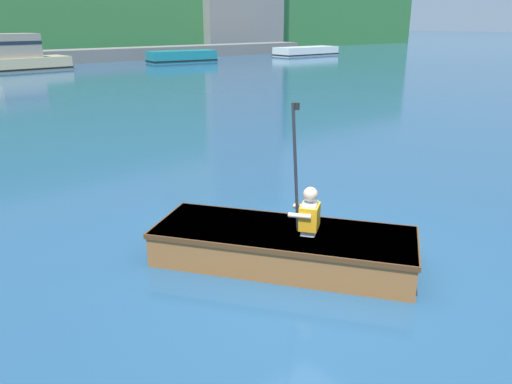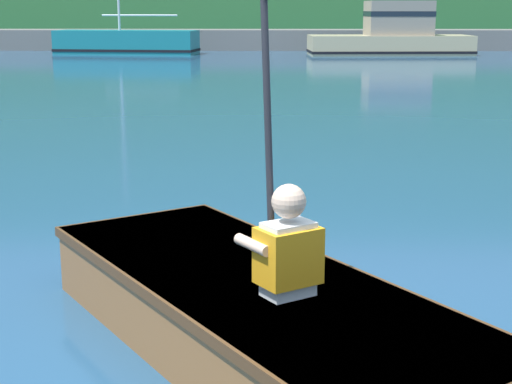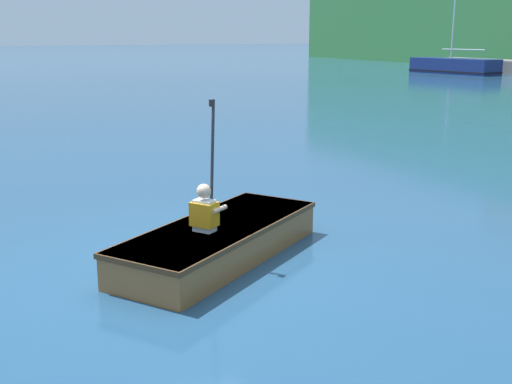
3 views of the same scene
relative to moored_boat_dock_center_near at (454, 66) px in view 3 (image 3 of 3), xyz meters
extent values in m
plane|color=navy|center=(27.10, -29.64, -0.49)|extent=(300.00, 300.00, 0.00)
cube|color=navy|center=(0.00, 0.00, 0.02)|extent=(6.38, 3.02, 1.03)
cube|color=black|center=(0.00, 0.00, -0.31)|extent=(6.43, 3.06, 0.10)
cylinder|color=silver|center=(-0.30, -0.05, 2.46)|extent=(0.10, 0.10, 3.85)
cylinder|color=silver|center=(0.60, 0.10, 1.14)|extent=(3.33, 0.64, 0.07)
cube|color=#935B2D|center=(27.09, -29.10, -0.28)|extent=(2.58, 3.14, 0.43)
cube|color=#513219|center=(27.09, -29.10, -0.10)|extent=(2.64, 3.20, 0.06)
cube|color=#513219|center=(27.09, -29.10, -0.11)|extent=(2.19, 2.68, 0.02)
cone|color=#935B2D|center=(26.28, -27.88, -0.26)|extent=(0.52, 0.52, 0.38)
cube|color=#935B2D|center=(27.21, -29.30, -0.12)|extent=(0.94, 0.70, 0.03)
cube|color=silver|center=(27.25, -29.36, 0.12)|extent=(0.29, 0.27, 0.38)
cube|color=orange|center=(27.25, -29.36, 0.14)|extent=(0.36, 0.34, 0.28)
sphere|color=beige|center=(27.25, -29.36, 0.41)|extent=(0.17, 0.17, 0.17)
cylinder|color=beige|center=(27.33, -29.20, 0.20)|extent=(0.19, 0.25, 0.06)
cylinder|color=beige|center=(27.08, -29.37, 0.20)|extent=(0.19, 0.25, 0.06)
cylinder|color=#232328|center=(27.16, -29.21, 0.70)|extent=(0.10, 0.13, 1.49)
cylinder|color=black|center=(27.16, -29.21, 1.41)|extent=(0.05, 0.05, 0.08)
camera|label=1|loc=(23.28, -33.01, 2.27)|focal=35.00mm
camera|label=2|loc=(27.15, -33.02, 1.32)|focal=55.00mm
camera|label=3|loc=(33.93, -32.00, 2.17)|focal=45.00mm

